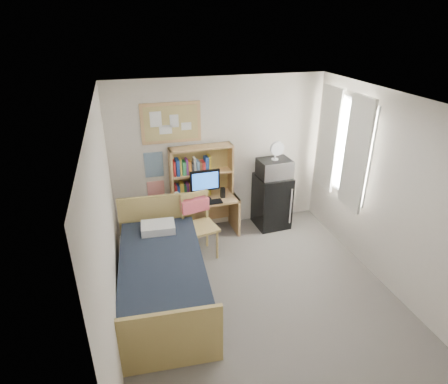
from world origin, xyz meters
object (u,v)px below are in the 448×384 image
object	(u,v)px
desk_chair	(200,227)
microwave	(274,168)
monitor	(205,185)
speaker_right	(223,193)
bed	(163,280)
bulletin_board	(171,123)
desk	(205,216)
mini_fridge	(272,201)
desk_fan	(275,151)
speaker_left	(187,198)

from	to	relation	value
desk_chair	microwave	distance (m)	1.64
monitor	speaker_right	world-z (taller)	monitor
bed	bulletin_board	bearing A→B (deg)	79.01
desk	bulletin_board	bearing A→B (deg)	145.07
desk	mini_fridge	distance (m)	1.22
desk_fan	mini_fridge	bearing A→B (deg)	90.00
desk	bed	bearing A→B (deg)	-123.74
desk_chair	microwave	size ratio (longest dim) A/B	1.93
desk_fan	bed	bearing A→B (deg)	-148.99
mini_fridge	bed	distance (m)	2.57
bed	microwave	bearing A→B (deg)	37.84
desk_fan	desk_chair	bearing A→B (deg)	-160.67
bulletin_board	microwave	size ratio (longest dim) A/B	1.77
bulletin_board	microwave	distance (m)	1.87
bed	desk_fan	world-z (taller)	desk_fan
monitor	speaker_right	distance (m)	0.35
bulletin_board	desk_chair	bearing A→B (deg)	-74.98
desk_chair	mini_fridge	world-z (taller)	desk_chair
desk	speaker_left	size ratio (longest dim) A/B	6.51
desk_chair	monitor	bearing A→B (deg)	58.01
monitor	desk_fan	world-z (taller)	desk_fan
bed	monitor	size ratio (longest dim) A/B	4.21
monitor	speaker_left	world-z (taller)	monitor
desk_chair	desk_fan	xyz separation A→B (m)	(1.42, 0.59, 0.89)
bulletin_board	desk_fan	world-z (taller)	bulletin_board
desk_chair	speaker_right	bearing A→B (deg)	36.52
speaker_left	monitor	bearing A→B (deg)	0.00
mini_fridge	microwave	world-z (taller)	microwave
bulletin_board	speaker_left	xyz separation A→B (m)	(0.15, -0.36, -1.15)
bulletin_board	microwave	bearing A→B (deg)	-10.34
microwave	mini_fridge	bearing A→B (deg)	90.00
mini_fridge	speaker_left	world-z (taller)	mini_fridge
speaker_right	bulletin_board	bearing A→B (deg)	153.72
mini_fridge	speaker_left	xyz separation A→B (m)	(-1.51, -0.07, 0.30)
desk_chair	desk_fan	size ratio (longest dim) A/B	3.51
speaker_right	desk_fan	xyz separation A→B (m)	(0.91, 0.03, 0.63)
bed	desk_fan	distance (m)	2.78
bulletin_board	speaker_left	bearing A→B (deg)	-67.77
microwave	desk_fan	xyz separation A→B (m)	(0.00, 0.00, 0.30)
speaker_right	desk_fan	bearing A→B (deg)	-0.37
mini_fridge	desk_fan	bearing A→B (deg)	-90.00
bed	mini_fridge	bearing A→B (deg)	38.22
desk	speaker_right	xyz separation A→B (m)	(0.30, -0.05, 0.43)
speaker_left	bulletin_board	bearing A→B (deg)	109.98
mini_fridge	monitor	xyz separation A→B (m)	(-1.21, -0.06, 0.47)
bulletin_board	desk_chair	size ratio (longest dim) A/B	0.91
desk_chair	microwave	xyz separation A→B (m)	(1.42, 0.59, 0.59)
desk	speaker_right	distance (m)	0.53
monitor	speaker_left	distance (m)	0.35
desk	desk_fan	world-z (taller)	desk_fan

